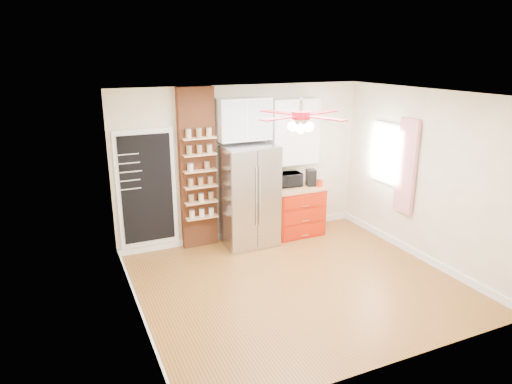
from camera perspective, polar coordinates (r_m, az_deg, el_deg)
name	(u,v)px	position (r m, az deg, el deg)	size (l,w,h in m)	color
floor	(296,283)	(6.79, 5.04, -11.25)	(4.50, 4.50, 0.00)	#985E26
ceiling	(302,94)	(6.01, 5.72, 12.08)	(4.50, 4.50, 0.00)	white
wall_back	(243,164)	(8.00, -1.65, 3.58)	(4.50, 0.02, 2.70)	#F1EBC2
wall_front	(398,250)	(4.74, 17.32, -6.89)	(4.50, 0.02, 2.70)	#F1EBC2
wall_left	(131,218)	(5.57, -15.32, -3.11)	(0.02, 4.00, 2.70)	#F1EBC2
wall_right	(425,177)	(7.59, 20.36, 1.77)	(0.02, 4.00, 2.70)	#F1EBC2
chalkboard	(147,189)	(7.57, -13.49, 0.37)	(0.95, 0.05, 1.95)	white
brick_pillar	(198,169)	(7.66, -7.31, 2.82)	(0.60, 0.16, 2.70)	brown
fridge	(249,195)	(7.78, -0.92, -0.44)	(0.90, 0.70, 1.75)	#AFAEB3
upper_glass_cabinet	(244,119)	(7.68, -1.54, 9.08)	(0.90, 0.35, 0.70)	white
red_cabinet	(296,210)	(8.37, 5.08, -2.29)	(0.94, 0.64, 0.90)	#AE1C06
upper_shelf_unit	(294,131)	(8.16, 4.76, 7.55)	(0.90, 0.30, 1.15)	white
window	(387,153)	(8.18, 16.06, 4.65)	(0.04, 0.75, 1.05)	white
curtain	(406,166)	(7.77, 18.29, 3.06)	(0.06, 0.40, 1.55)	red
ceiling_fan	(301,116)	(6.04, 5.64, 9.47)	(1.40, 1.40, 0.44)	silver
toaster_oven	(288,180)	(8.23, 4.08, 1.57)	(0.44, 0.30, 0.25)	black
coffee_maker	(311,178)	(8.30, 6.88, 1.80)	(0.16, 0.19, 0.29)	black
canister_left	(320,183)	(8.26, 7.97, 1.13)	(0.10, 0.10, 0.14)	red
canister_right	(311,180)	(8.42, 6.86, 1.51)	(0.09, 0.09, 0.15)	#BA0A0C
pantry_jar_oats	(190,168)	(7.44, -8.21, 3.04)	(0.10, 0.10, 0.12)	beige
pantry_jar_beans	(207,166)	(7.55, -6.16, 3.29)	(0.09, 0.09, 0.12)	#856043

